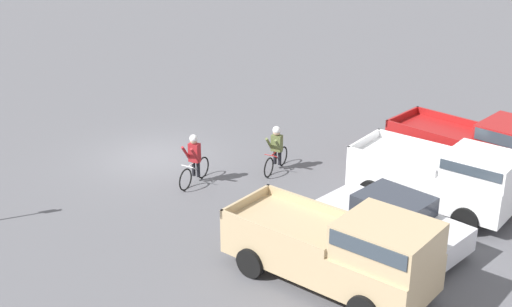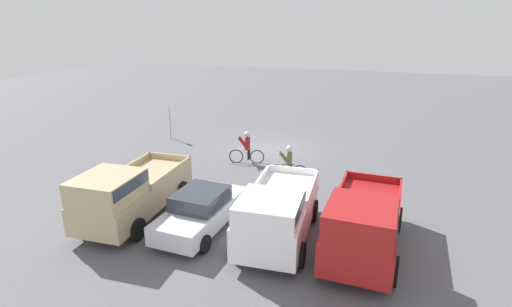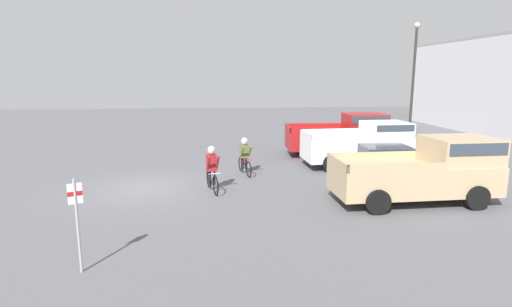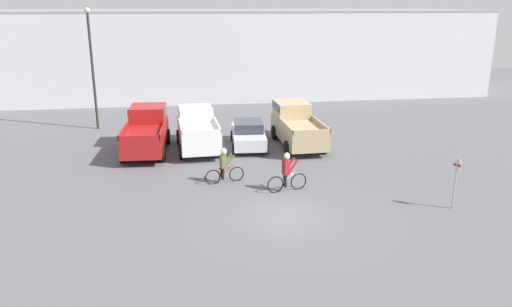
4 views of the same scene
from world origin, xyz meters
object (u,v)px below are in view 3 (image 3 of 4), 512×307
object	(u,v)px
pickup_truck_1	(362,143)
sedan_0	(385,164)
lamppost	(414,75)
pickup_truck_0	(344,134)
cyclist_1	(245,155)
pickup_truck_2	(427,169)
cyclist_0	(212,168)
fire_lane_sign	(77,216)

from	to	relation	value
pickup_truck_1	sedan_0	size ratio (longest dim) A/B	1.16
sedan_0	lamppost	size ratio (longest dim) A/B	0.58
pickup_truck_0	cyclist_1	distance (m)	6.81
pickup_truck_0	pickup_truck_1	distance (m)	2.76
sedan_0	pickup_truck_2	xyz separation A→B (m)	(2.79, 0.24, 0.42)
pickup_truck_0	cyclist_0	xyz separation A→B (m)	(6.31, -7.09, -0.30)
pickup_truck_1	fire_lane_sign	xyz separation A→B (m)	(9.65, -9.94, 0.18)
pickup_truck_2	pickup_truck_0	bearing A→B (deg)	-178.65
cyclist_0	fire_lane_sign	distance (m)	6.73
fire_lane_sign	pickup_truck_0	bearing A→B (deg)	141.36
pickup_truck_1	lamppost	world-z (taller)	lamppost
pickup_truck_0	cyclist_0	world-z (taller)	pickup_truck_0
pickup_truck_0	cyclist_1	bearing A→B (deg)	-56.60
pickup_truck_2	lamppost	distance (m)	13.35
cyclist_1	fire_lane_sign	bearing A→B (deg)	-26.08
pickup_truck_1	sedan_0	world-z (taller)	pickup_truck_1
cyclist_1	sedan_0	bearing A→B (deg)	72.00
pickup_truck_1	pickup_truck_2	size ratio (longest dim) A/B	0.92
cyclist_0	lamppost	size ratio (longest dim) A/B	0.24
pickup_truck_0	pickup_truck_1	xyz separation A→B (m)	(2.76, 0.02, -0.07)
pickup_truck_2	cyclist_0	world-z (taller)	pickup_truck_2
lamppost	sedan_0	bearing A→B (deg)	-31.48
fire_lane_sign	sedan_0	bearing A→B (deg)	124.66
cyclist_1	fire_lane_sign	xyz separation A→B (m)	(8.67, -4.24, 0.44)
pickup_truck_0	pickup_truck_2	distance (m)	8.37
sedan_0	cyclist_1	size ratio (longest dim) A/B	2.42
pickup_truck_1	cyclist_1	distance (m)	5.79
fire_lane_sign	cyclist_0	bearing A→B (deg)	155.12
cyclist_1	pickup_truck_0	bearing A→B (deg)	123.40
sedan_0	lamppost	bearing A→B (deg)	148.52
pickup_truck_2	lamppost	xyz separation A→B (m)	(-11.83, 5.30, 3.21)
sedan_0	pickup_truck_0	bearing A→B (deg)	179.61
pickup_truck_1	fire_lane_sign	bearing A→B (deg)	-45.86
pickup_truck_1	lamppost	bearing A→B (deg)	138.65
sedan_0	pickup_truck_2	distance (m)	2.83
pickup_truck_2	sedan_0	bearing A→B (deg)	-175.18
pickup_truck_0	fire_lane_sign	size ratio (longest dim) A/B	2.53
pickup_truck_0	lamppost	size ratio (longest dim) A/B	0.71
cyclist_1	lamppost	bearing A→B (deg)	122.81
sedan_0	pickup_truck_2	size ratio (longest dim) A/B	0.79
cyclist_0	fire_lane_sign	size ratio (longest dim) A/B	0.85
cyclist_0	cyclist_1	distance (m)	2.93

